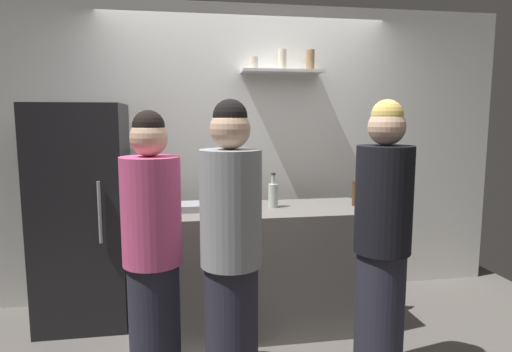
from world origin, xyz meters
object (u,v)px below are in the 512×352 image
wine_bottle_amber_glass (357,192)px  utensil_holder (215,197)px  baking_pan (188,207)px  water_bottle_plastic (234,191)px  person_blonde (382,244)px  wine_bottle_pale_glass (273,194)px  person_grey_hoodie (231,257)px  refrigerator (83,215)px  person_pink_top (153,257)px

wine_bottle_amber_glass → utensil_holder: bearing=169.7°
baking_pan → wine_bottle_amber_glass: 1.31m
utensil_holder → wine_bottle_amber_glass: (1.09, -0.20, 0.05)m
wine_bottle_amber_glass → water_bottle_plastic: size_ratio=1.36×
baking_pan → person_blonde: (1.15, -0.83, -0.10)m
wine_bottle_pale_glass → person_grey_hoodie: person_grey_hoodie is taller
person_blonde → wine_bottle_amber_glass: bearing=96.8°
baking_pan → person_blonde: person_blonde is taller
utensil_holder → wine_bottle_pale_glass: bearing=-19.5°
wine_bottle_amber_glass → person_blonde: size_ratio=0.17×
wine_bottle_pale_glass → person_blonde: size_ratio=0.15×
wine_bottle_amber_glass → person_grey_hoodie: (-1.09, -0.86, -0.19)m
utensil_holder → water_bottle_plastic: size_ratio=1.00×
water_bottle_plastic → baking_pan: bearing=-148.1°
baking_pan → utensil_holder: 0.27m
refrigerator → utensil_holder: refrigerator is taller
refrigerator → baking_pan: 0.87m
baking_pan → person_grey_hoodie: bearing=-76.1°
refrigerator → person_grey_hoodie: size_ratio=1.00×
utensil_holder → person_pink_top: bearing=-115.9°
baking_pan → person_pink_top: bearing=-106.3°
baking_pan → wine_bottle_pale_glass: 0.65m
person_pink_top → person_blonde: bearing=-88.4°
wine_bottle_amber_glass → water_bottle_plastic: wine_bottle_amber_glass is taller
wine_bottle_amber_glass → water_bottle_plastic: (-0.94, 0.27, -0.01)m
person_grey_hoodie → utensil_holder: bearing=13.9°
utensil_holder → person_blonde: (0.94, -0.98, -0.14)m
person_grey_hoodie → person_pink_top: 0.47m
utensil_holder → person_pink_top: (-0.43, -0.88, -0.18)m
wine_bottle_pale_glass → water_bottle_plastic: 0.36m
water_bottle_plastic → wine_bottle_amber_glass: bearing=-16.3°
utensil_holder → water_bottle_plastic: same height
baking_pan → person_blonde: bearing=-35.6°
water_bottle_plastic → person_grey_hoodie: (-0.15, -1.14, -0.18)m
person_pink_top → water_bottle_plastic: bearing=-25.6°
person_grey_hoodie → person_pink_top: bearing=81.5°
utensil_holder → wine_bottle_amber_glass: wine_bottle_amber_glass is taller
refrigerator → wine_bottle_pale_glass: refrigerator is taller
refrigerator → person_pink_top: size_ratio=1.04×
person_blonde → baking_pan: bearing=162.5°
wine_bottle_amber_glass → person_pink_top: 1.69m
person_pink_top → utensil_holder: bearing=-20.2°
wine_bottle_amber_glass → water_bottle_plastic: bearing=163.7°
wine_bottle_amber_glass → person_blonde: 0.82m
refrigerator → utensil_holder: (1.03, -0.14, 0.14)m
refrigerator → baking_pan: refrigerator is taller
refrigerator → person_pink_top: bearing=-59.9°
wine_bottle_pale_glass → person_grey_hoodie: size_ratio=0.16×
person_blonde → person_pink_top: person_blonde is taller
baking_pan → utensil_holder: size_ratio=1.56×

